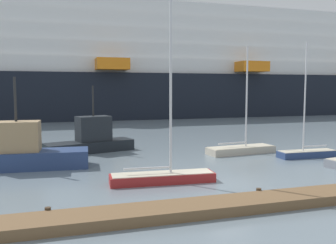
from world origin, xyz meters
name	(u,v)px	position (x,y,z in m)	size (l,w,h in m)	color
ground_plane	(228,183)	(0.00, 0.00, 0.00)	(600.00, 600.00, 0.00)	slate
dock_pier	(270,201)	(0.00, -4.10, 0.22)	(23.39, 1.95, 0.52)	brown
sailboat_0	(307,152)	(8.95, 4.95, 0.40)	(4.56, 1.35, 8.51)	navy
sailboat_1	(163,173)	(-3.45, 1.06, 0.54)	(5.85, 1.73, 11.30)	maroon
sailboat_2	(241,148)	(4.99, 7.86, 0.40)	(5.71, 2.19, 8.43)	#BCB29E
fishing_boat_0	(22,152)	(-11.17, 7.03, 1.05)	(8.20, 2.88, 5.89)	navy
fishing_boat_1	(91,139)	(-6.34, 12.04, 1.02)	(7.37, 3.96, 5.38)	black
channel_buoy_0	(23,146)	(-11.71, 14.01, 0.40)	(0.78, 0.78, 1.71)	green
cruise_ship	(167,69)	(11.33, 49.31, 8.72)	(138.85, 21.86, 27.07)	black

